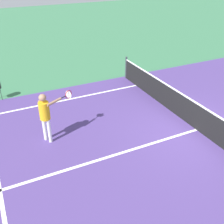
{
  "coord_description": "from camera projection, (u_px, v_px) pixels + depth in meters",
  "views": [
    {
      "loc": [
        5.68,
        -5.99,
        5.13
      ],
      "look_at": [
        -0.8,
        -2.84,
        1.0
      ],
      "focal_mm": 43.24,
      "sensor_mm": 36.0,
      "label": 1
    }
  ],
  "objects": [
    {
      "name": "court_surface_inbounds",
      "position": [
        197.0,
        130.0,
        9.25
      ],
      "size": [
        10.62,
        24.4,
        0.0
      ],
      "primitive_type": "cube",
      "color": "#4C387A",
      "rests_on": "ground_plane"
    },
    {
      "name": "line_center_service",
      "position": [
        113.0,
        156.0,
        8.04
      ],
      "size": [
        0.1,
        6.4,
        0.01
      ],
      "primitive_type": "cube",
      "color": "white",
      "rests_on": "ground_plane"
    },
    {
      "name": "line_sideline_left",
      "position": [
        0.0,
        113.0,
        10.21
      ],
      "size": [
        0.1,
        11.89,
        0.01
      ],
      "primitive_type": "cube",
      "color": "white",
      "rests_on": "ground_plane"
    },
    {
      "name": "ground_plane",
      "position": [
        197.0,
        130.0,
        9.25
      ],
      "size": [
        60.0,
        60.0,
        0.0
      ],
      "primitive_type": "plane",
      "color": "#38724C"
    },
    {
      "name": "player_near",
      "position": [
        45.0,
        112.0,
        8.22
      ],
      "size": [
        0.58,
        1.17,
        1.66
      ],
      "color": "white",
      "rests_on": "ground_plane"
    },
    {
      "name": "line_service_near",
      "position": [
        0.0,
        191.0,
        6.83
      ],
      "size": [
        8.22,
        0.1,
        0.01
      ],
      "primitive_type": "cube",
      "color": "white",
      "rests_on": "ground_plane"
    },
    {
      "name": "net",
      "position": [
        199.0,
        117.0,
        9.01
      ],
      "size": [
        10.3,
        0.09,
        1.07
      ],
      "color": "#33383D",
      "rests_on": "ground_plane"
    }
  ]
}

